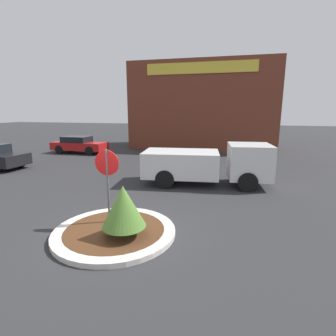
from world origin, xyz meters
name	(u,v)px	position (x,y,z in m)	size (l,w,h in m)	color
ground_plane	(115,234)	(0.00, 0.00, 0.00)	(120.00, 120.00, 0.00)	#2D2D30
traffic_island	(115,232)	(0.00, 0.00, 0.07)	(3.59, 3.59, 0.15)	beige
stop_sign	(107,173)	(-0.39, 0.47, 1.72)	(0.78, 0.07, 2.45)	#4C4C51
island_shrub	(123,206)	(0.45, -0.30, 1.03)	(1.22, 1.22, 1.46)	brown
utility_truck	(208,163)	(2.10, 6.05, 1.06)	(6.25, 2.83, 2.01)	silver
storefront_building	(203,107)	(0.28, 19.10, 3.89)	(13.03, 6.07, 7.77)	brown
parked_sedan_red	(79,144)	(-9.42, 12.94, 0.73)	(4.57, 1.83, 1.42)	#B21919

